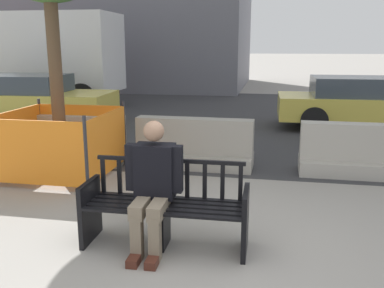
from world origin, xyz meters
The scene contains 11 objects.
ground_plane centered at (0.00, 0.00, 0.00)m, with size 200.00×200.00×0.00m, color gray.
street_asphalt centered at (0.00, 8.70, 0.00)m, with size 120.00×12.00×0.01m, color #333335.
street_bench centered at (-0.53, 0.26, 0.40)m, with size 1.70×0.55×0.88m.
seated_person centered at (-0.64, 0.20, 0.69)m, with size 0.58×0.72×1.31m.
jersey_barrier_centre centered at (-0.77, 3.24, 0.34)m, with size 2.02×0.73×0.84m.
jersey_barrier_left centered at (-3.01, 3.18, 0.34)m, with size 2.01×0.71×0.84m.
jersey_barrier_right centered at (1.98, 3.22, 0.34)m, with size 2.01×0.71×0.84m.
construction_fence centered at (-2.78, 2.38, 0.56)m, with size 1.63×1.63×1.11m.
car_taxi_near centered at (-5.99, 6.62, 0.66)m, with size 4.65×2.16×1.28m.
car_sedan_mid centered at (2.76, 7.31, 0.66)m, with size 4.30×1.88×1.28m.
delivery_truck centered at (-7.74, 9.54, 1.69)m, with size 6.84×2.45×3.05m.
Camera 1 is at (0.50, -3.76, 2.05)m, focal length 40.00 mm.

